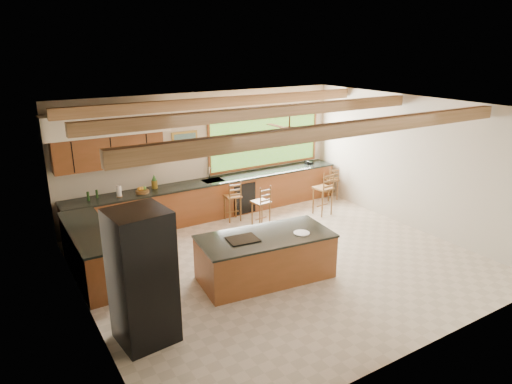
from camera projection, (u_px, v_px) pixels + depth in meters
ground at (281, 261)px, 8.97m from camera, size 7.20×7.20×0.00m
room_shell at (256, 146)px, 8.72m from camera, size 7.27×6.54×3.02m
counter_run at (189, 209)px, 10.45m from camera, size 7.12×3.10×1.25m
island at (265, 257)px, 8.22m from camera, size 2.51×1.39×0.85m
refrigerator at (142, 277)px, 6.33m from camera, size 0.84×0.82×1.98m
bar_stool_a at (262, 203)px, 10.41m from camera, size 0.40×0.40×1.02m
bar_stool_b at (234, 197)px, 10.82m from camera, size 0.40×0.40×1.02m
bar_stool_c at (325, 189)px, 11.18m from camera, size 0.43×0.43×1.13m
bar_stool_d at (332, 180)px, 12.33m from camera, size 0.39×0.39×0.94m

